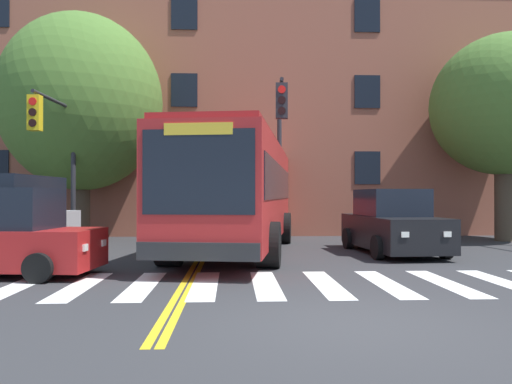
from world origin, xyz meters
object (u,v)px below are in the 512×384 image
Objects in this scene: city_bus at (239,190)px; traffic_light_overhead at (280,136)px; street_tree_curbside_large at (504,106)px; car_navy_behind_bus at (236,213)px; traffic_light_far_corner at (58,142)px; street_tree_curbside_small at (82,103)px; car_black_far_lane at (392,224)px; car_red_cross_street at (2,236)px; car_silver_near_lane at (10,220)px.

traffic_light_overhead reaches higher than city_bus.
car_navy_behind_bus is at bearing 148.04° from street_tree_curbside_large.
city_bus is at bearing -163.44° from street_tree_curbside_large.
city_bus is 2.29m from traffic_light_overhead.
car_navy_behind_bus is 9.31m from traffic_light_overhead.
traffic_light_far_corner is 16.05m from street_tree_curbside_large.
traffic_light_far_corner is 4.08m from street_tree_curbside_small.
car_red_cross_street is at bearing -158.84° from car_black_far_lane.
traffic_light_far_corner is at bearing 96.26° from car_red_cross_street.
car_navy_behind_bus is at bearing 114.67° from car_black_far_lane.
city_bus is 10.98m from street_tree_curbside_large.
car_navy_behind_bus is 10.86m from traffic_light_far_corner.
car_silver_near_lane is 2.74m from car_red_cross_street.
city_bus is 2.51× the size of car_black_far_lane.
car_silver_near_lane is 0.58× the size of street_tree_curbside_small.
street_tree_curbside_large is at bearing 26.39° from car_red_cross_street.
traffic_light_overhead is 9.17m from street_tree_curbside_large.
traffic_light_far_corner is at bearing 176.29° from city_bus.
car_silver_near_lane is at bearing -90.57° from street_tree_curbside_small.
city_bus is 1.35× the size of street_tree_curbside_small.
car_black_far_lane is 0.54× the size of street_tree_curbside_small.
street_tree_curbside_small reaches higher than car_silver_near_lane.
car_red_cross_street is at bearing -141.63° from traffic_light_overhead.
car_silver_near_lane is 10.71m from car_black_far_lane.
car_silver_near_lane reaches higher than car_black_far_lane.
city_bus is 2.31× the size of car_silver_near_lane.
car_red_cross_street is 17.50m from street_tree_curbside_large.
city_bus is 6.94m from car_red_cross_street.
traffic_light_far_corner is (0.41, 2.36, 2.32)m from car_silver_near_lane.
car_silver_near_lane is at bearing -162.86° from street_tree_curbside_large.
car_black_far_lane is 7.93m from street_tree_curbside_large.
traffic_light_overhead is (-3.22, 1.37, 2.80)m from car_black_far_lane.
traffic_light_overhead is at bearing 156.86° from car_black_far_lane.
car_black_far_lane is 1.09× the size of car_navy_behind_bus.
car_red_cross_street is 0.54× the size of street_tree_curbside_large.
city_bus is 2.32× the size of traffic_light_far_corner.
street_tree_curbside_small is (-0.35, 3.59, 1.90)m from traffic_light_far_corner.
car_black_far_lane is at bearing -6.52° from traffic_light_far_corner.
street_tree_curbside_large is (15.74, 2.62, 1.74)m from traffic_light_far_corner.
car_silver_near_lane is 0.94× the size of traffic_light_overhead.
city_bus is 6.46m from car_silver_near_lane.
street_tree_curbside_small is (-16.09, 0.97, 0.16)m from street_tree_curbside_large.
traffic_light_overhead is at bearing 19.06° from car_silver_near_lane.
street_tree_curbside_large reaches higher than city_bus.
street_tree_curbside_large is at bearing -3.44° from street_tree_curbside_small.
traffic_light_far_corner reaches higher than car_navy_behind_bus.
traffic_light_far_corner is (-10.23, 1.17, 2.53)m from car_black_far_lane.
street_tree_curbside_large reaches higher than car_red_cross_street.
traffic_light_far_corner is 7.02m from traffic_light_overhead.
traffic_light_overhead reaches higher than car_navy_behind_bus.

